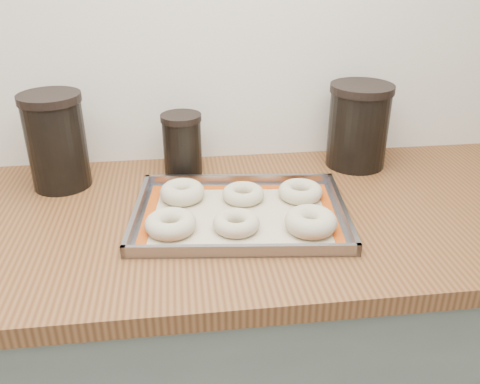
{
  "coord_description": "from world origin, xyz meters",
  "views": [
    {
      "loc": [
        -0.08,
        0.68,
        1.45
      ],
      "look_at": [
        0.05,
        1.65,
        0.96
      ],
      "focal_mm": 38.0,
      "sensor_mm": 36.0,
      "label": 1
    }
  ],
  "objects": [
    {
      "name": "baking_mat",
      "position": [
        0.05,
        1.65,
        0.9
      ],
      "size": [
        0.45,
        0.33,
        0.0
      ],
      "rotation": [
        0.0,
        0.0,
        -0.11
      ],
      "color": "#C6B793",
      "rests_on": "baking_tray"
    },
    {
      "name": "countertop",
      "position": [
        0.0,
        1.68,
        0.88
      ],
      "size": [
        3.06,
        0.68,
        0.04
      ],
      "primitive_type": "cube",
      "color": "brown",
      "rests_on": "cabinet"
    },
    {
      "name": "bagel_back_left",
      "position": [
        -0.08,
        1.74,
        0.92
      ],
      "size": [
        0.12,
        0.12,
        0.04
      ],
      "primitive_type": "torus",
      "rotation": [
        0.0,
        0.0,
        -0.17
      ],
      "color": "beige",
      "rests_on": "baking_mat"
    },
    {
      "name": "canister_right",
      "position": [
        0.39,
        1.9,
        1.01
      ],
      "size": [
        0.16,
        0.16,
        0.22
      ],
      "color": "black",
      "rests_on": "countertop"
    },
    {
      "name": "bagel_front_mid",
      "position": [
        0.03,
        1.59,
        0.92
      ],
      "size": [
        0.11,
        0.11,
        0.03
      ],
      "primitive_type": "torus",
      "rotation": [
        0.0,
        0.0,
        0.12
      ],
      "color": "beige",
      "rests_on": "baking_mat"
    },
    {
      "name": "baking_tray",
      "position": [
        0.05,
        1.65,
        0.91
      ],
      "size": [
        0.49,
        0.38,
        0.03
      ],
      "rotation": [
        0.0,
        0.0,
        -0.11
      ],
      "color": "gray",
      "rests_on": "countertop"
    },
    {
      "name": "cabinet",
      "position": [
        0.0,
        1.68,
        0.43
      ],
      "size": [
        3.0,
        0.65,
        0.86
      ],
      "primitive_type": "cube",
      "color": "slate",
      "rests_on": "floor"
    },
    {
      "name": "canister_mid",
      "position": [
        -0.07,
        1.9,
        0.98
      ],
      "size": [
        0.1,
        0.1,
        0.16
      ],
      "color": "black",
      "rests_on": "countertop"
    },
    {
      "name": "bagel_front_right",
      "position": [
        0.18,
        1.56,
        0.93
      ],
      "size": [
        0.11,
        0.11,
        0.04
      ],
      "primitive_type": "torus",
      "rotation": [
        0.0,
        0.0,
        -0.03
      ],
      "color": "beige",
      "rests_on": "baking_mat"
    },
    {
      "name": "bagel_front_left",
      "position": [
        -0.11,
        1.59,
        0.92
      ],
      "size": [
        0.12,
        0.12,
        0.04
      ],
      "primitive_type": "torus",
      "rotation": [
        0.0,
        0.0,
        0.19
      ],
      "color": "beige",
      "rests_on": "baking_mat"
    },
    {
      "name": "bagel_back_right",
      "position": [
        0.19,
        1.71,
        0.92
      ],
      "size": [
        0.12,
        0.12,
        0.03
      ],
      "primitive_type": "torus",
      "rotation": [
        0.0,
        0.0,
        -0.22
      ],
      "color": "beige",
      "rests_on": "baking_mat"
    },
    {
      "name": "canister_left",
      "position": [
        -0.37,
        1.86,
        1.02
      ],
      "size": [
        0.14,
        0.14,
        0.23
      ],
      "color": "black",
      "rests_on": "countertop"
    },
    {
      "name": "bagel_back_mid",
      "position": [
        0.06,
        1.72,
        0.92
      ],
      "size": [
        0.1,
        0.1,
        0.03
      ],
      "primitive_type": "torus",
      "rotation": [
        0.0,
        0.0,
        0.0
      ],
      "color": "beige",
      "rests_on": "baking_mat"
    }
  ]
}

